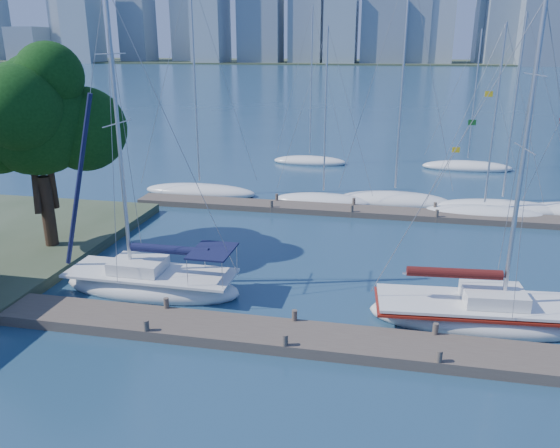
# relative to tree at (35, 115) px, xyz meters

# --- Properties ---
(ground) EXTENTS (700.00, 700.00, 0.00)m
(ground) POSITION_rel_tree_xyz_m (13.19, -6.04, -6.91)
(ground) COLOR navy
(ground) RESTS_ON ground
(near_dock) EXTENTS (26.00, 2.00, 0.40)m
(near_dock) POSITION_rel_tree_xyz_m (13.19, -6.04, -6.71)
(near_dock) COLOR #51443B
(near_dock) RESTS_ON ground
(far_dock) EXTENTS (30.00, 1.80, 0.36)m
(far_dock) POSITION_rel_tree_xyz_m (15.19, 9.96, -6.73)
(far_dock) COLOR #51443B
(far_dock) RESTS_ON ground
(far_shore) EXTENTS (800.00, 100.00, 1.50)m
(far_shore) POSITION_rel_tree_xyz_m (13.19, 313.96, -6.91)
(far_shore) COLOR #38472D
(far_shore) RESTS_ON ground
(tree) EXTENTS (7.55, 6.89, 10.20)m
(tree) POSITION_rel_tree_xyz_m (0.00, 0.00, 0.00)
(tree) COLOR black
(tree) RESTS_ON ground
(sailboat_navy) EXTENTS (7.76, 2.60, 12.72)m
(sailboat_navy) POSITION_rel_tree_xyz_m (6.66, -3.10, -5.86)
(sailboat_navy) COLOR white
(sailboat_navy) RESTS_ON ground
(sailboat_maroon) EXTENTS (8.06, 3.22, 11.96)m
(sailboat_maroon) POSITION_rel_tree_xyz_m (19.80, -3.31, -5.96)
(sailboat_maroon) COLOR white
(sailboat_maroon) RESTS_ON ground
(bg_boat_0) EXTENTS (8.31, 4.53, 14.86)m
(bg_boat_0) POSITION_rel_tree_xyz_m (3.33, 12.41, -6.63)
(bg_boat_0) COLOR white
(bg_boat_0) RESTS_ON ground
(bg_boat_1) EXTENTS (6.72, 2.94, 11.42)m
(bg_boat_1) POSITION_rel_tree_xyz_m (12.12, 11.81, -6.67)
(bg_boat_1) COLOR white
(bg_boat_1) RESTS_ON ground
(bg_boat_2) EXTENTS (7.51, 2.99, 15.15)m
(bg_boat_2) POSITION_rel_tree_xyz_m (16.73, 12.62, -6.60)
(bg_boat_2) COLOR white
(bg_boat_2) RESTS_ON ground
(bg_boat_3) EXTENTS (7.49, 3.54, 11.55)m
(bg_boat_3) POSITION_rel_tree_xyz_m (22.06, 10.84, -6.67)
(bg_boat_3) COLOR white
(bg_boat_3) RESTS_ON ground
(bg_boat_4) EXTENTS (8.52, 3.62, 12.16)m
(bg_boat_4) POSITION_rel_tree_xyz_m (23.31, 12.12, -6.66)
(bg_boat_4) COLOR white
(bg_boat_4) RESTS_ON ground
(bg_boat_6) EXTENTS (6.74, 3.57, 13.40)m
(bg_boat_6) POSITION_rel_tree_xyz_m (9.34, 24.31, -6.65)
(bg_boat_6) COLOR white
(bg_boat_6) RESTS_ON ground
(bg_boat_7) EXTENTS (7.65, 4.39, 11.56)m
(bg_boat_7) POSITION_rel_tree_xyz_m (22.69, 24.59, -6.66)
(bg_boat_7) COLOR white
(bg_boat_7) RESTS_ON ground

